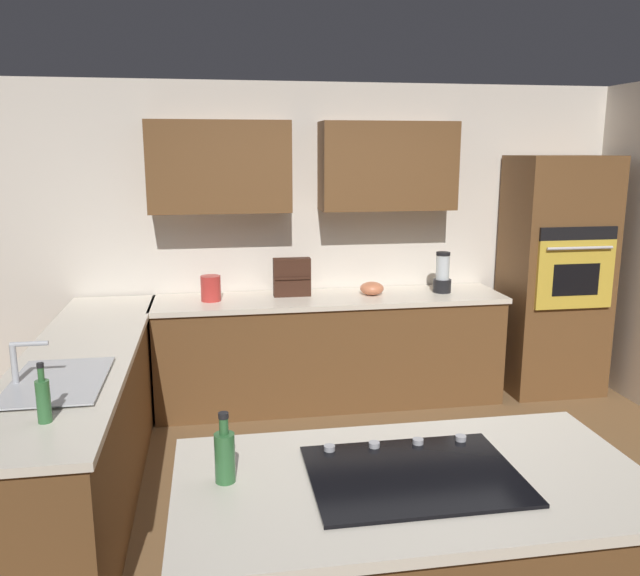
% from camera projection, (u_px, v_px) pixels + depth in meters
% --- Properties ---
extents(ground_plane, '(14.00, 14.00, 0.00)m').
position_uv_depth(ground_plane, '(399.00, 511.00, 3.78)').
color(ground_plane, brown).
extents(wall_back, '(6.00, 0.44, 2.60)m').
position_uv_depth(wall_back, '(327.00, 223.00, 5.43)').
color(wall_back, silver).
rests_on(wall_back, ground).
extents(lower_cabinets_back, '(2.80, 0.60, 0.86)m').
position_uv_depth(lower_cabinets_back, '(330.00, 352.00, 5.33)').
color(lower_cabinets_back, brown).
rests_on(lower_cabinets_back, ground).
extents(countertop_back, '(2.84, 0.64, 0.04)m').
position_uv_depth(countertop_back, '(330.00, 299.00, 5.24)').
color(countertop_back, silver).
rests_on(countertop_back, lower_cabinets_back).
extents(lower_cabinets_side, '(0.60, 2.90, 0.86)m').
position_uv_depth(lower_cabinets_side, '(86.00, 425.00, 3.93)').
color(lower_cabinets_side, brown).
rests_on(lower_cabinets_side, ground).
extents(countertop_side, '(0.64, 2.94, 0.04)m').
position_uv_depth(countertop_side, '(80.00, 354.00, 3.83)').
color(countertop_side, silver).
rests_on(countertop_side, lower_cabinets_side).
extents(island_top, '(1.73, 0.92, 0.04)m').
position_uv_depth(island_top, '(413.00, 482.00, 2.36)').
color(island_top, silver).
rests_on(island_top, island_base).
extents(wall_oven, '(0.80, 0.66, 2.02)m').
position_uv_depth(wall_oven, '(555.00, 276.00, 5.52)').
color(wall_oven, brown).
rests_on(wall_oven, ground).
extents(sink_unit, '(0.46, 0.70, 0.23)m').
position_uv_depth(sink_unit, '(56.00, 381.00, 3.28)').
color(sink_unit, '#515456').
rests_on(sink_unit, countertop_side).
extents(cooktop, '(0.76, 0.56, 0.03)m').
position_uv_depth(cooktop, '(413.00, 474.00, 2.36)').
color(cooktop, black).
rests_on(cooktop, island_top).
extents(blender, '(0.15, 0.15, 0.34)m').
position_uv_depth(blender, '(442.00, 275.00, 5.37)').
color(blender, black).
rests_on(blender, countertop_back).
extents(mixing_bowl, '(0.19, 0.19, 0.11)m').
position_uv_depth(mixing_bowl, '(372.00, 288.00, 5.29)').
color(mixing_bowl, '#CC724C').
rests_on(mixing_bowl, countertop_back).
extents(spice_rack, '(0.30, 0.11, 0.31)m').
position_uv_depth(spice_rack, '(292.00, 277.00, 5.23)').
color(spice_rack, '#381E14').
rests_on(spice_rack, countertop_back).
extents(kettle, '(0.16, 0.16, 0.20)m').
position_uv_depth(kettle, '(211.00, 288.00, 5.07)').
color(kettle, red).
rests_on(kettle, countertop_back).
extents(dish_soap_bottle, '(0.06, 0.06, 0.27)m').
position_uv_depth(dish_soap_bottle, '(43.00, 399.00, 2.80)').
color(dish_soap_bottle, '#336B38').
rests_on(dish_soap_bottle, countertop_side).
extents(oil_bottle, '(0.07, 0.07, 0.26)m').
position_uv_depth(oil_bottle, '(225.00, 455.00, 2.30)').
color(oil_bottle, '#336B38').
rests_on(oil_bottle, island_top).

